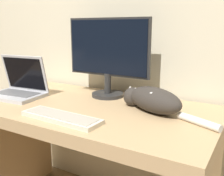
{
  "coord_description": "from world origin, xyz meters",
  "views": [
    {
      "loc": [
        0.77,
        -0.73,
        1.13
      ],
      "look_at": [
        0.16,
        0.32,
        0.85
      ],
      "focal_mm": 42.0,
      "sensor_mm": 36.0,
      "label": 1
    }
  ],
  "objects": [
    {
      "name": "external_keyboard",
      "position": [
        0.02,
        0.11,
        0.74
      ],
      "size": [
        0.4,
        0.13,
        0.02
      ],
      "rotation": [
        0.0,
        0.0,
        -0.04
      ],
      "color": "beige",
      "rests_on": "desk"
    },
    {
      "name": "desk",
      "position": [
        0.0,
        0.35,
        0.57
      ],
      "size": [
        1.32,
        0.7,
        0.73
      ],
      "color": "tan",
      "rests_on": "ground_plane"
    },
    {
      "name": "monitor",
      "position": [
        -0.01,
        0.57,
        0.98
      ],
      "size": [
        0.52,
        0.19,
        0.45
      ],
      "color": "#282828",
      "rests_on": "desk"
    },
    {
      "name": "wall_back",
      "position": [
        0.0,
        0.76,
        1.3
      ],
      "size": [
        6.4,
        0.06,
        2.6
      ],
      "color": "beige",
      "rests_on": "ground_plane"
    },
    {
      "name": "laptop",
      "position": [
        -0.47,
        0.3,
        0.78
      ],
      "size": [
        0.33,
        0.25,
        0.24
      ],
      "rotation": [
        0.0,
        0.0,
        0.08
      ],
      "color": "#B7B7BC",
      "rests_on": "desk"
    },
    {
      "name": "cat",
      "position": [
        0.33,
        0.43,
        0.79
      ],
      "size": [
        0.51,
        0.27,
        0.12
      ],
      "rotation": [
        0.0,
        0.0,
        -0.43
      ],
      "color": "#332D28",
      "rests_on": "desk"
    },
    {
      "name": "small_toy",
      "position": [
        0.32,
        0.56,
        0.77
      ],
      "size": [
        0.06,
        0.06,
        0.06
      ],
      "color": "#2D6BB7",
      "rests_on": "desk"
    }
  ]
}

